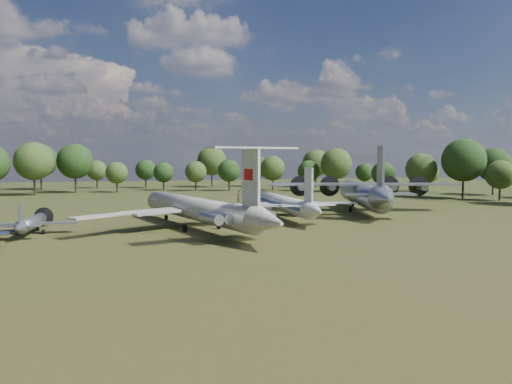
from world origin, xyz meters
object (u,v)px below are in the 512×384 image
object	(u,v)px
il62_airliner	(197,213)
an12_transport	(363,197)
small_prop_northwest	(32,226)
person_on_il62	(239,197)
tu104_jet	(281,206)

from	to	relation	value
il62_airliner	an12_transport	world-z (taller)	an12_transport
small_prop_northwest	person_on_il62	size ratio (longest dim) A/B	8.56
il62_airliner	small_prop_northwest	xyz separation A→B (m)	(-22.25, 1.13, -1.09)
tu104_jet	small_prop_northwest	size ratio (longest dim) A/B	2.33
small_prop_northwest	il62_airliner	bearing A→B (deg)	2.25
il62_airliner	person_on_il62	size ratio (longest dim) A/B	24.67
il62_airliner	tu104_jet	world-z (taller)	il62_airliner
il62_airliner	an12_transport	xyz separation A→B (m)	(34.47, 14.47, 0.41)
tu104_jet	person_on_il62	world-z (taller)	person_on_il62
il62_airliner	person_on_il62	xyz separation A→B (m)	(3.29, -12.27, 3.21)
person_on_il62	small_prop_northwest	bearing A→B (deg)	-51.10
tu104_jet	small_prop_northwest	distance (m)	39.99
tu104_jet	an12_transport	distance (m)	18.31
il62_airliner	tu104_jet	distance (m)	19.71
tu104_jet	an12_transport	world-z (taller)	an12_transport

